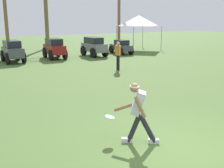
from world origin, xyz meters
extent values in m
plane|color=#506D33|center=(0.00, 0.00, 0.00)|extent=(80.00, 80.00, 0.00)
cylinder|color=#23232D|center=(-0.73, 0.80, 0.36)|extent=(0.36, 0.29, 0.72)
cube|color=silver|center=(-0.87, 0.89, 0.05)|extent=(0.27, 0.23, 0.10)
cylinder|color=#23232D|center=(-0.47, 0.63, 0.36)|extent=(0.43, 0.34, 0.69)
cube|color=silver|center=(-0.35, 0.55, 0.05)|extent=(0.27, 0.23, 0.10)
cube|color=silver|center=(-0.67, 0.76, 0.98)|extent=(0.48, 0.48, 0.58)
sphere|color=#936B4C|center=(-0.74, 0.81, 1.33)|extent=(0.29, 0.29, 0.21)
cylinder|color=white|center=(-0.74, 0.81, 1.36)|extent=(0.30, 0.30, 0.03)
cylinder|color=#936B4C|center=(-0.80, 1.07, 0.82)|extent=(0.52, 0.38, 0.27)
cylinder|color=#936B4C|center=(-0.74, 0.57, 0.94)|extent=(0.28, 0.22, 0.49)
cylinder|color=white|center=(-1.11, 1.29, 0.54)|extent=(0.32, 0.32, 0.08)
cylinder|color=black|center=(3.44, 8.97, 0.41)|extent=(0.12, 0.12, 0.82)
cylinder|color=black|center=(3.46, 9.15, 0.41)|extent=(0.12, 0.12, 0.82)
cube|color=orange|center=(3.45, 9.06, 1.09)|extent=(0.24, 0.36, 0.54)
cylinder|color=tan|center=(3.42, 8.85, 1.10)|extent=(0.08, 0.08, 0.52)
cylinder|color=tan|center=(3.48, 9.27, 1.10)|extent=(0.08, 0.08, 0.52)
sphere|color=tan|center=(3.45, 9.06, 1.46)|extent=(0.22, 0.22, 0.20)
cube|color=#474C51|center=(-1.24, 14.66, 0.66)|extent=(1.11, 2.40, 0.60)
cube|color=#1E232B|center=(-1.24, 14.71, 1.18)|extent=(0.95, 1.60, 0.44)
cylinder|color=black|center=(-1.77, 15.41, 0.36)|extent=(0.22, 0.73, 0.72)
cylinder|color=black|center=(-0.80, 15.47, 0.36)|extent=(0.22, 0.73, 0.72)
cylinder|color=black|center=(-1.69, 13.85, 0.36)|extent=(0.22, 0.73, 0.72)
cylinder|color=black|center=(-0.71, 13.91, 0.36)|extent=(0.22, 0.73, 0.72)
cube|color=maroon|center=(1.64, 15.03, 0.66)|extent=(0.99, 2.35, 0.60)
cube|color=#1E232B|center=(1.64, 15.08, 1.18)|extent=(0.87, 1.55, 0.44)
cylinder|color=black|center=(1.15, 15.81, 0.36)|extent=(0.18, 0.72, 0.72)
cylinder|color=black|center=(2.13, 15.81, 0.36)|extent=(0.18, 0.72, 0.72)
cylinder|color=black|center=(1.15, 14.25, 0.36)|extent=(0.18, 0.72, 0.72)
cylinder|color=black|center=(2.13, 14.26, 0.36)|extent=(0.18, 0.72, 0.72)
cube|color=slate|center=(4.60, 14.81, 0.66)|extent=(1.17, 2.42, 0.60)
cube|color=#1E232B|center=(4.60, 14.86, 1.18)|extent=(0.99, 1.62, 0.44)
cylinder|color=black|center=(4.05, 15.54, 0.36)|extent=(0.24, 0.73, 0.72)
cylinder|color=black|center=(5.03, 15.62, 0.36)|extent=(0.24, 0.73, 0.72)
cylinder|color=black|center=(4.18, 13.99, 0.36)|extent=(0.24, 0.73, 0.72)
cylinder|color=black|center=(5.16, 14.07, 0.36)|extent=(0.24, 0.73, 0.72)
cube|color=#474C51|center=(7.06, 15.05, 0.51)|extent=(0.93, 2.21, 0.42)
cube|color=#1E232B|center=(7.06, 14.95, 0.91)|extent=(0.81, 1.11, 0.38)
cylinder|color=black|center=(6.60, 15.81, 0.30)|extent=(0.19, 0.60, 0.60)
cylinder|color=black|center=(7.50, 15.83, 0.30)|extent=(0.19, 0.60, 0.60)
cylinder|color=black|center=(6.62, 14.27, 0.30)|extent=(0.19, 0.60, 0.60)
cylinder|color=black|center=(7.52, 14.29, 0.30)|extent=(0.19, 0.60, 0.60)
cylinder|color=brown|center=(-0.70, 20.33, 3.37)|extent=(0.29, 0.29, 6.75)
cylinder|color=brown|center=(3.08, 22.02, 3.15)|extent=(0.36, 0.36, 6.30)
cylinder|color=brown|center=(10.83, 22.09, 3.20)|extent=(0.30, 0.30, 6.39)
cylinder|color=#B2B5BA|center=(11.41, 18.43, 1.05)|extent=(0.06, 0.06, 2.10)
cylinder|color=#B2B5BA|center=(8.52, 18.43, 1.05)|extent=(0.06, 0.06, 2.10)
cylinder|color=#B2B5BA|center=(11.41, 15.53, 1.05)|extent=(0.06, 0.06, 2.10)
cylinder|color=#B2B5BA|center=(8.52, 15.53, 1.05)|extent=(0.06, 0.06, 2.10)
pyramid|color=white|center=(9.96, 16.98, 2.56)|extent=(3.04, 3.04, 0.91)
camera|label=1|loc=(-4.06, -4.36, 2.89)|focal=45.00mm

